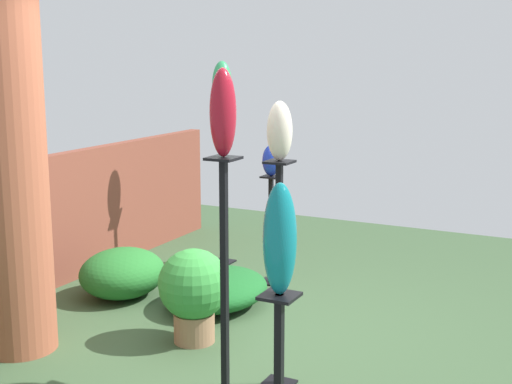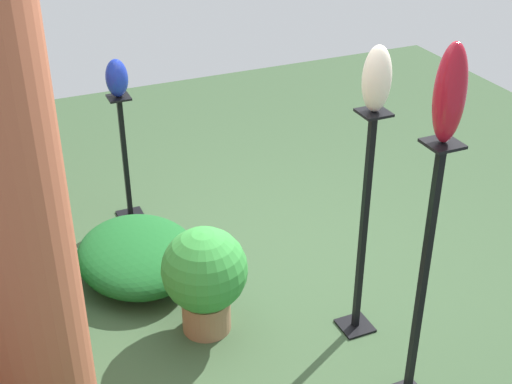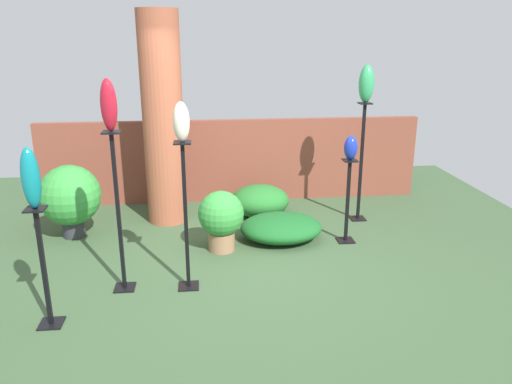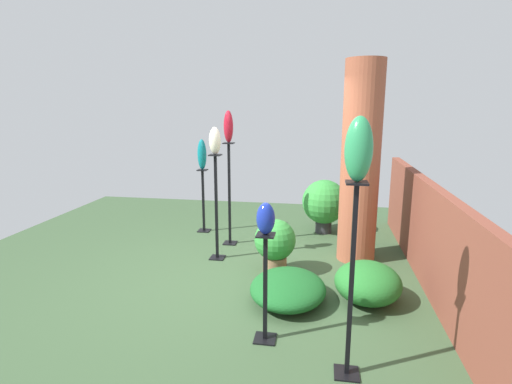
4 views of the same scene
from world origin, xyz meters
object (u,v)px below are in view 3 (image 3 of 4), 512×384
Objects in this scene: art_vase_cobalt at (351,148)px; art_vase_ruby at (109,105)px; brick_pillar at (163,121)px; pedestal_cobalt at (347,205)px; potted_plant_walkway_edge at (70,196)px; pedestal_jade at (361,167)px; art_vase_teal at (31,178)px; pedestal_ivory at (186,223)px; art_vase_ivory at (181,122)px; pedestal_teal at (44,274)px; pedestal_ruby at (119,219)px; art_vase_jade at (366,84)px; potted_plant_mid_right at (221,217)px.

art_vase_ruby reaches higher than art_vase_cobalt.
brick_pillar is 2.40m from art_vase_cobalt.
potted_plant_walkway_edge is (-3.33, 0.52, 0.06)m from pedestal_cobalt.
pedestal_jade is 4.14m from art_vase_teal.
brick_pillar is 2.06m from pedestal_ivory.
pedestal_ivory is at bearing 0.00° from art_vase_ivory.
pedestal_teal is at bearing -154.93° from art_vase_ivory.
pedestal_ruby is at bearing 176.63° from art_vase_ivory.
art_vase_cobalt is at bearing 26.25° from pedestal_teal.
art_vase_jade reaches higher than pedestal_jade.
potted_plant_mid_right is 1.92m from potted_plant_walkway_edge.
pedestal_jade is at bearing 29.58° from art_vase_ruby.
potted_plant_walkway_edge is (-0.81, 1.44, -1.29)m from art_vase_ruby.
pedestal_ruby reaches higher than art_vase_teal.
pedestal_jade is 5.57× the size of art_vase_cobalt.
art_vase_ivory reaches higher than art_vase_cobalt.
art_vase_teal is (-3.43, -2.23, 0.59)m from pedestal_jade.
art_vase_ivory is (-1.88, -0.96, 0.50)m from art_vase_cobalt.
pedestal_ruby is (0.55, 0.59, 0.25)m from pedestal_teal.
art_vase_ruby is 1.91m from potted_plant_mid_right.
art_vase_jade reaches higher than potted_plant_mid_right.
potted_plant_walkway_edge reaches higher than potted_plant_mid_right.
pedestal_ruby is (-0.32, -1.89, -0.62)m from brick_pillar.
pedestal_teal is 1.51× the size of potted_plant_mid_right.
brick_pillar is 1.84× the size of pedestal_ivory.
art_vase_ivory reaches higher than potted_plant_mid_right.
art_vase_cobalt is at bearing -8.90° from potted_plant_walkway_edge.
pedestal_ruby is 1.74× the size of potted_plant_walkway_edge.
pedestal_ivory is at bearing -113.10° from potted_plant_mid_right.
pedestal_teal is (-3.43, -2.23, -0.25)m from pedestal_jade.
art_vase_jade reaches higher than art_vase_ivory.
potted_plant_mid_right is at bearing -176.47° from pedestal_cobalt.
art_vase_ruby is at bearing -150.42° from pedestal_jade.
art_vase_cobalt is (-0.38, -0.72, 0.43)m from pedestal_jade.
pedestal_teal is at bearing -132.92° from pedestal_ruby.
pedestal_ivory is at bearing -45.64° from potted_plant_walkway_edge.
pedestal_ruby is at bearing -99.62° from brick_pillar.
art_vase_ivory is (-2.26, -1.68, -0.16)m from art_vase_jade.
pedestal_cobalt is 0.65× the size of pedestal_jade.
pedestal_teal is 2.05m from potted_plant_walkway_edge.
potted_plant_walkway_edge is at bearing 97.50° from pedestal_teal.
pedestal_ruby is 2.71m from art_vase_cobalt.
potted_plant_walkway_edge is at bearing -176.94° from pedestal_jade.
pedestal_jade is 3.71m from potted_plant_walkway_edge.
art_vase_cobalt is at bearing 3.53° from potted_plant_mid_right.
art_vase_jade is (0.38, 0.72, 0.65)m from art_vase_cobalt.
potted_plant_mid_right is (-1.89, -0.81, -0.33)m from pedestal_jade.
art_vase_cobalt reaches higher than potted_plant_mid_right.
pedestal_ivory is 3.14× the size of art_vase_jade.
art_vase_cobalt is 2.17m from art_vase_ivory.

